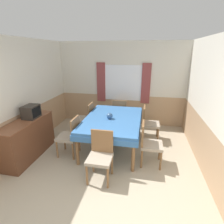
{
  "coord_description": "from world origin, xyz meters",
  "views": [
    {
      "loc": [
        0.78,
        -1.61,
        2.29
      ],
      "look_at": [
        0.02,
        2.27,
        0.92
      ],
      "focal_mm": 28.0,
      "sensor_mm": 36.0,
      "label": 1
    }
  ],
  "objects": [
    {
      "name": "wall_right",
      "position": [
        2.01,
        1.94,
        1.3
      ],
      "size": [
        0.05,
        4.27,
        2.6
      ],
      "color": "silver",
      "rests_on": "ground_plane"
    },
    {
      "name": "chair_head_near",
      "position": [
        0.04,
        1.08,
        0.51
      ],
      "size": [
        0.44,
        0.44,
        0.93
      ],
      "rotation": [
        0.0,
        0.0,
        3.14
      ],
      "color": "brown",
      "rests_on": "ground_plane"
    },
    {
      "name": "chair_head_window",
      "position": [
        0.04,
        3.45,
        0.51
      ],
      "size": [
        0.44,
        0.44,
        0.93
      ],
      "color": "brown",
      "rests_on": "ground_plane"
    },
    {
      "name": "chair_left_far",
      "position": [
        -0.83,
        2.83,
        0.51
      ],
      "size": [
        0.44,
        0.44,
        0.93
      ],
      "rotation": [
        0.0,
        0.0,
        1.57
      ],
      "color": "brown",
      "rests_on": "ground_plane"
    },
    {
      "name": "chair_right_far",
      "position": [
        0.91,
        2.83,
        0.51
      ],
      "size": [
        0.44,
        0.44,
        0.93
      ],
      "rotation": [
        0.0,
        0.0,
        4.71
      ],
      "color": "brown",
      "rests_on": "ground_plane"
    },
    {
      "name": "chair_right_near",
      "position": [
        0.91,
        1.7,
        0.51
      ],
      "size": [
        0.44,
        0.44,
        0.93
      ],
      "rotation": [
        0.0,
        0.0,
        4.71
      ],
      "color": "brown",
      "rests_on": "ground_plane"
    },
    {
      "name": "wall_back",
      "position": [
        0.0,
        3.89,
        1.3
      ],
      "size": [
        4.37,
        0.09,
        2.6
      ],
      "color": "silver",
      "rests_on": "ground_plane"
    },
    {
      "name": "tv",
      "position": [
        -1.71,
        1.66,
        1.02
      ],
      "size": [
        0.29,
        0.36,
        0.29
      ],
      "color": "#2D2823",
      "rests_on": "sideboard"
    },
    {
      "name": "wall_left",
      "position": [
        -2.01,
        1.94,
        1.3
      ],
      "size": [
        0.05,
        4.27,
        2.6
      ],
      "color": "silver",
      "rests_on": "ground_plane"
    },
    {
      "name": "sideboard",
      "position": [
        -1.75,
        1.47,
        0.45
      ],
      "size": [
        0.46,
        1.45,
        0.88
      ],
      "color": "brown",
      "rests_on": "ground_plane"
    },
    {
      "name": "dining_table",
      "position": [
        0.04,
        2.27,
        0.67
      ],
      "size": [
        1.35,
        1.98,
        0.77
      ],
      "color": "#386BA8",
      "rests_on": "ground_plane"
    },
    {
      "name": "chair_left_near",
      "position": [
        -0.83,
        1.7,
        0.51
      ],
      "size": [
        0.44,
        0.44,
        0.93
      ],
      "rotation": [
        0.0,
        0.0,
        1.57
      ],
      "color": "brown",
      "rests_on": "ground_plane"
    },
    {
      "name": "vase",
      "position": [
        -0.03,
        2.2,
        0.84
      ],
      "size": [
        0.15,
        0.15,
        0.15
      ],
      "color": "#335684",
      "rests_on": "dining_table"
    }
  ]
}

